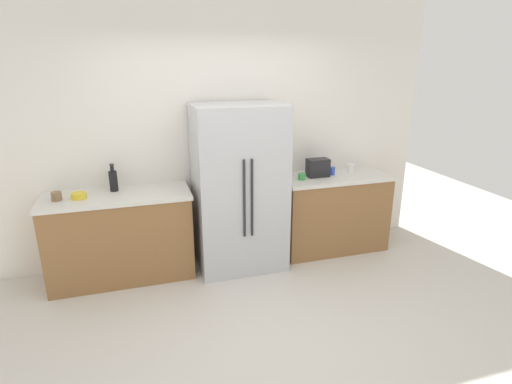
% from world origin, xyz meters
% --- Properties ---
extents(ground_plane, '(9.94, 9.94, 0.00)m').
position_xyz_m(ground_plane, '(0.00, 0.00, 0.00)').
color(ground_plane, beige).
extents(kitchen_back_panel, '(4.97, 0.10, 3.02)m').
position_xyz_m(kitchen_back_panel, '(0.00, 1.66, 1.51)').
color(kitchen_back_panel, silver).
rests_on(kitchen_back_panel, ground_plane).
extents(counter_left, '(1.46, 0.61, 0.92)m').
position_xyz_m(counter_left, '(-1.14, 1.31, 0.46)').
color(counter_left, olive).
rests_on(counter_left, ground_plane).
extents(counter_right, '(1.29, 0.61, 0.92)m').
position_xyz_m(counter_right, '(1.28, 1.31, 0.46)').
color(counter_right, olive).
rests_on(counter_right, ground_plane).
extents(refrigerator, '(0.94, 0.72, 1.79)m').
position_xyz_m(refrigerator, '(0.11, 1.24, 0.89)').
color(refrigerator, '#B7BABF').
rests_on(refrigerator, ground_plane).
extents(toaster, '(0.25, 0.15, 0.21)m').
position_xyz_m(toaster, '(1.08, 1.33, 1.03)').
color(toaster, black).
rests_on(toaster, counter_right).
extents(bottle_a, '(0.08, 0.08, 0.29)m').
position_xyz_m(bottle_a, '(-1.17, 1.44, 1.04)').
color(bottle_a, black).
rests_on(bottle_a, counter_left).
extents(cup_a, '(0.09, 0.09, 0.10)m').
position_xyz_m(cup_a, '(1.55, 1.40, 0.97)').
color(cup_a, white).
rests_on(cup_a, counter_right).
extents(cup_b, '(0.10, 0.10, 0.08)m').
position_xyz_m(cup_b, '(-1.69, 1.29, 0.96)').
color(cup_b, brown).
rests_on(cup_b, counter_left).
extents(cup_c, '(0.09, 0.09, 0.07)m').
position_xyz_m(cup_c, '(0.85, 1.26, 0.96)').
color(cup_c, green).
rests_on(cup_c, counter_right).
extents(cup_d, '(0.08, 0.08, 0.09)m').
position_xyz_m(cup_d, '(1.27, 1.35, 0.97)').
color(cup_d, blue).
rests_on(cup_d, counter_right).
extents(bowl_a, '(0.14, 0.14, 0.06)m').
position_xyz_m(bowl_a, '(-1.49, 1.29, 0.95)').
color(bowl_a, yellow).
rests_on(bowl_a, counter_left).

